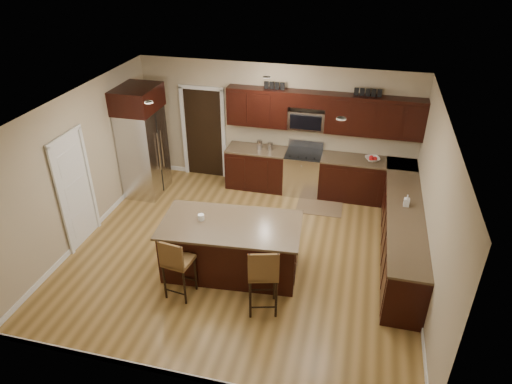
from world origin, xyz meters
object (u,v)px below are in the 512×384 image
(stool_left, at_px, (176,262))
(range, at_px, (303,172))
(island, at_px, (231,248))
(refrigerator, at_px, (142,141))
(stool_right, at_px, (263,273))

(stool_left, bearing_deg, range, 77.77)
(island, height_order, refrigerator, refrigerator)
(stool_right, height_order, refrigerator, refrigerator)
(range, height_order, stool_left, range)
(range, height_order, refrigerator, refrigerator)
(island, height_order, stool_left, stool_left)
(stool_left, xyz_separation_m, stool_right, (1.35, -0.00, 0.05))
(island, xyz_separation_m, stool_right, (0.74, -0.85, 0.31))
(range, height_order, island, range)
(range, xyz_separation_m, refrigerator, (-3.30, -0.79, 0.73))
(stool_left, height_order, stool_right, stool_right)
(range, bearing_deg, stool_left, -109.79)
(range, bearing_deg, island, -104.27)
(stool_left, bearing_deg, island, 61.59)
(stool_left, xyz_separation_m, refrigerator, (-1.94, 2.98, 0.52))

